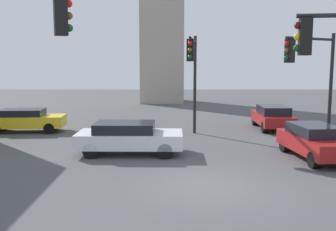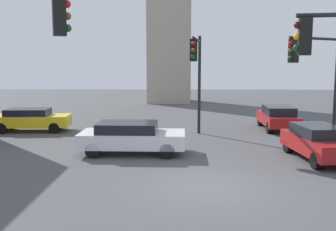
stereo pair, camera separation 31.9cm
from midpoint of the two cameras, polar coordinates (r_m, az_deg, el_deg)
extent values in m
plane|color=#4C4C4F|center=(12.48, 6.54, -10.35)|extent=(88.93, 88.93, 0.00)
cube|color=black|center=(11.29, 20.20, 10.81)|extent=(0.36, 0.36, 1.00)
sphere|color=#4C0F0C|center=(11.27, 19.25, 12.39)|extent=(0.20, 0.20, 0.20)
sphere|color=yellow|center=(11.25, 19.18, 10.87)|extent=(0.20, 0.20, 0.20)
sphere|color=#14471E|center=(11.24, 19.11, 9.34)|extent=(0.20, 0.20, 0.20)
cube|color=black|center=(10.47, -14.78, 13.94)|extent=(0.42, 0.42, 1.00)
sphere|color=red|center=(10.53, -13.72, 15.58)|extent=(0.20, 0.20, 0.20)
sphere|color=#594714|center=(10.49, -13.66, 13.96)|extent=(0.20, 0.20, 0.20)
sphere|color=#14471E|center=(10.46, -13.61, 12.33)|extent=(0.20, 0.20, 0.20)
cylinder|color=black|center=(21.23, 5.04, 4.42)|extent=(0.16, 0.16, 5.28)
cylinder|color=black|center=(19.42, 4.72, 10.99)|extent=(0.60, 3.61, 0.12)
cube|color=black|center=(17.84, 4.30, 9.51)|extent=(0.36, 0.36, 1.00)
sphere|color=red|center=(17.65, 4.25, 10.50)|extent=(0.20, 0.20, 0.20)
sphere|color=#594714|center=(17.64, 4.24, 9.53)|extent=(0.20, 0.20, 0.20)
sphere|color=#14471E|center=(17.63, 4.23, 8.56)|extent=(0.20, 0.20, 0.20)
cylinder|color=black|center=(19.67, 23.78, 3.41)|extent=(0.16, 0.16, 5.20)
cylinder|color=black|center=(18.44, 21.24, 10.47)|extent=(2.71, 1.70, 0.12)
cube|color=black|center=(17.44, 18.42, 8.97)|extent=(0.44, 0.44, 1.00)
sphere|color=red|center=(17.30, 18.01, 10.00)|extent=(0.20, 0.20, 0.20)
sphere|color=#594714|center=(17.29, 17.97, 9.01)|extent=(0.20, 0.20, 0.20)
sphere|color=#14471E|center=(17.28, 17.93, 8.01)|extent=(0.20, 0.20, 0.20)
cube|color=maroon|center=(16.75, 21.77, -3.97)|extent=(2.14, 4.09, 0.63)
cube|color=black|center=(16.84, 21.56, -2.13)|extent=(1.75, 2.35, 0.47)
cylinder|color=black|center=(15.35, 21.57, -6.21)|extent=(0.38, 0.65, 0.62)
cylinder|color=black|center=(18.30, 21.85, -4.02)|extent=(0.38, 0.65, 0.62)
cylinder|color=black|center=(17.71, 17.75, -4.21)|extent=(0.38, 0.65, 0.62)
cube|color=yellow|center=(23.27, -18.92, -0.72)|extent=(4.28, 1.94, 0.62)
cube|color=black|center=(23.26, -19.46, 0.44)|extent=(2.43, 1.62, 0.41)
cylinder|color=black|center=(23.60, -15.10, -1.21)|extent=(0.61, 0.34, 0.60)
cylinder|color=black|center=(22.28, -15.89, -1.76)|extent=(0.61, 0.34, 0.60)
cylinder|color=black|center=(24.40, -21.62, -1.20)|extent=(0.61, 0.34, 0.60)
cylinder|color=black|center=(23.12, -22.75, -1.73)|extent=(0.61, 0.34, 0.60)
cube|color=silver|center=(16.70, -4.64, -3.46)|extent=(4.48, 2.05, 0.62)
cube|color=black|center=(16.64, -5.42, -1.78)|extent=(2.52, 1.79, 0.46)
cylinder|color=black|center=(17.44, 0.64, -3.99)|extent=(0.64, 0.37, 0.63)
cylinder|color=black|center=(15.85, 0.46, -5.19)|extent=(0.64, 0.37, 0.63)
cylinder|color=black|center=(17.79, -9.16, -3.86)|extent=(0.64, 0.37, 0.63)
cylinder|color=black|center=(16.23, -10.31, -5.01)|extent=(0.64, 0.37, 0.63)
cube|color=maroon|center=(23.53, 16.12, -0.49)|extent=(1.81, 3.97, 0.58)
cube|color=black|center=(23.27, 16.28, 0.67)|extent=(1.57, 2.23, 0.51)
cylinder|color=black|center=(24.71, 13.77, -0.71)|extent=(0.32, 0.65, 0.65)
cylinder|color=black|center=(25.03, 16.97, -0.72)|extent=(0.32, 0.65, 0.65)
cylinder|color=black|center=(22.12, 15.11, -1.73)|extent=(0.32, 0.65, 0.65)
cylinder|color=black|center=(22.47, 18.65, -1.72)|extent=(0.32, 0.65, 0.65)
camera|label=1|loc=(0.16, -89.39, 0.08)|focal=41.63mm
camera|label=2|loc=(0.16, 90.61, -0.08)|focal=41.63mm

